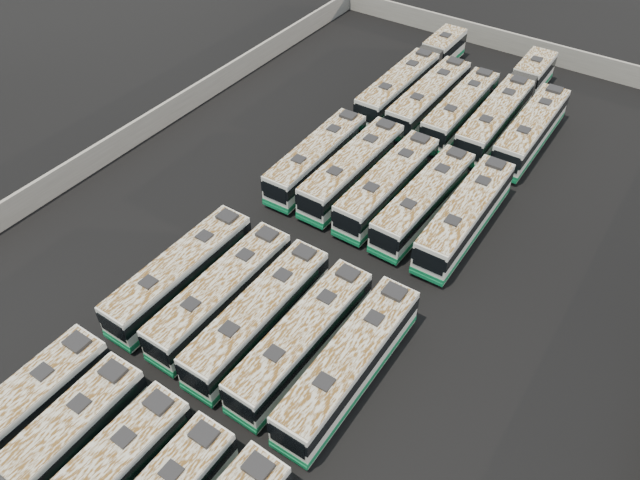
{
  "coord_description": "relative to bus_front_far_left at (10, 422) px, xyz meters",
  "views": [
    {
      "loc": [
        16.61,
        -27.16,
        31.2
      ],
      "look_at": [
        -1.14,
        -1.06,
        1.6
      ],
      "focal_mm": 35.0,
      "sensor_mm": 36.0,
      "label": 1
    }
  ],
  "objects": [
    {
      "name": "bus_midfront_left",
      "position": [
        3.27,
        13.21,
        -0.03
      ],
      "size": [
        2.51,
        11.64,
        3.28
      ],
      "rotation": [
        0.0,
        0.0,
        -0.0
      ],
      "color": "white",
      "rests_on": "ground"
    },
    {
      "name": "ground",
      "position": [
        6.73,
        21.98,
        -1.71
      ],
      "size": [
        140.0,
        140.0,
        0.0
      ],
      "primitive_type": "plane",
      "color": "black",
      "rests_on": "ground"
    },
    {
      "name": "bus_front_left",
      "position": [
        3.2,
        -0.14,
        -0.02
      ],
      "size": [
        2.64,
        11.77,
        3.31
      ],
      "rotation": [
        0.0,
        0.0,
        0.01
      ],
      "color": "white",
      "rests_on": "ground"
    },
    {
      "name": "bus_midback_far_left",
      "position": [
        -0.02,
        28.72,
        -0.04
      ],
      "size": [
        2.7,
        11.65,
        3.27
      ],
      "rotation": [
        0.0,
        0.0,
        0.02
      ],
      "color": "white",
      "rests_on": "ground"
    },
    {
      "name": "bus_midback_left",
      "position": [
        3.21,
        28.99,
        0.01
      ],
      "size": [
        2.56,
        11.95,
        3.37
      ],
      "rotation": [
        0.0,
        0.0,
        -0.0
      ],
      "color": "white",
      "rests_on": "ground"
    },
    {
      "name": "bus_back_center",
      "position": [
        6.41,
        42.02,
        -0.04
      ],
      "size": [
        2.61,
        11.63,
        3.27
      ],
      "rotation": [
        0.0,
        0.0,
        0.01
      ],
      "color": "white",
      "rests_on": "ground"
    },
    {
      "name": "bus_midback_center",
      "position": [
        6.46,
        28.86,
        -0.0
      ],
      "size": [
        2.62,
        11.87,
        3.34
      ],
      "rotation": [
        0.0,
        0.0,
        -0.01
      ],
      "color": "white",
      "rests_on": "ground"
    },
    {
      "name": "bus_front_far_left",
      "position": [
        0.0,
        0.0,
        0.0
      ],
      "size": [
        2.52,
        11.85,
        3.34
      ],
      "rotation": [
        0.0,
        0.0,
        -0.0
      ],
      "color": "white",
      "rests_on": "ground"
    },
    {
      "name": "bus_back_far_right",
      "position": [
        12.84,
        42.26,
        0.03
      ],
      "size": [
        2.68,
        12.06,
        3.39
      ],
      "rotation": [
        0.0,
        0.0,
        0.01
      ],
      "color": "white",
      "rests_on": "ground"
    },
    {
      "name": "bus_back_far_left",
      "position": [
        0.02,
        45.26,
        0.01
      ],
      "size": [
        2.66,
        18.58,
        3.37
      ],
      "rotation": [
        0.0,
        0.0,
        0.01
      ],
      "color": "white",
      "rests_on": "ground"
    },
    {
      "name": "bus_midfront_right",
      "position": [
        9.6,
        13.14,
        -0.02
      ],
      "size": [
        2.66,
        11.73,
        3.29
      ],
      "rotation": [
        0.0,
        0.0,
        -0.02
      ],
      "color": "white",
      "rests_on": "ground"
    },
    {
      "name": "bus_midfront_far_left",
      "position": [
        -0.1,
        13.06,
        -0.03
      ],
      "size": [
        2.55,
        11.67,
        3.28
      ],
      "rotation": [
        0.0,
        0.0,
        -0.01
      ],
      "color": "white",
      "rests_on": "ground"
    },
    {
      "name": "bus_midfront_center",
      "position": [
        6.39,
        13.06,
        -0.01
      ],
      "size": [
        2.55,
        11.81,
        3.33
      ],
      "rotation": [
        0.0,
        0.0,
        0.0
      ],
      "color": "white",
      "rests_on": "ground"
    },
    {
      "name": "bus_back_right",
      "position": [
        9.59,
        45.29,
        0.03
      ],
      "size": [
        2.88,
        18.78,
        3.4
      ],
      "rotation": [
        0.0,
        0.0,
        0.02
      ],
      "color": "white",
      "rests_on": "ground"
    },
    {
      "name": "bus_midfront_far_right",
      "position": [
        12.89,
        13.18,
        0.03
      ],
      "size": [
        2.59,
        12.06,
        3.4
      ],
      "rotation": [
        0.0,
        0.0,
        0.0
      ],
      "color": "white",
      "rests_on": "ground"
    },
    {
      "name": "bus_midback_far_right",
      "position": [
        12.9,
        28.83,
        0.04
      ],
      "size": [
        2.72,
        12.14,
        3.41
      ],
      "rotation": [
        0.0,
        0.0,
        0.01
      ],
      "color": "white",
      "rests_on": "ground"
    },
    {
      "name": "bus_midback_right",
      "position": [
        9.63,
        28.72,
        -0.02
      ],
      "size": [
        2.77,
        11.77,
        3.3
      ],
      "rotation": [
        0.0,
        0.0,
        -0.02
      ],
      "color": "white",
      "rests_on": "ground"
    },
    {
      "name": "bus_back_left",
      "position": [
        3.27,
        42.0,
        0.04
      ],
      "size": [
        2.59,
        12.11,
        3.41
      ],
      "rotation": [
        0.0,
        0.0,
        0.0
      ],
      "color": "white",
      "rests_on": "ground"
    },
    {
      "name": "perimeter_wall",
      "position": [
        6.73,
        21.98,
        -0.61
      ],
      "size": [
        45.2,
        73.2,
        2.2
      ],
      "color": "slate",
      "rests_on": "ground"
    }
  ]
}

